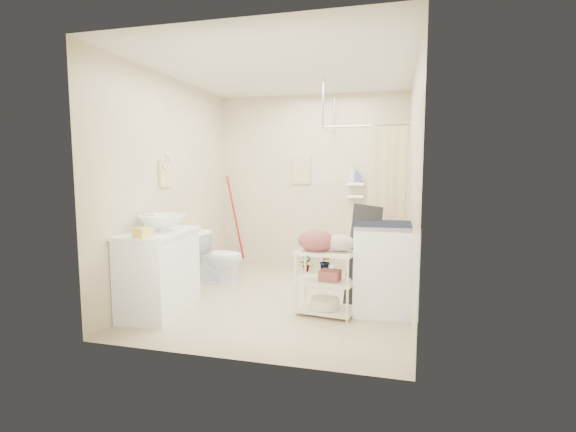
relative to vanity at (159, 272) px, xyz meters
name	(u,v)px	position (x,y,z in m)	size (l,w,h in m)	color
floor	(284,299)	(1.16, 0.74, -0.43)	(3.20, 3.20, 0.00)	beige
ceiling	(283,69)	(1.16, 0.74, 2.17)	(2.80, 3.20, 0.04)	silver
wall_back	(311,183)	(1.16, 2.34, 0.87)	(2.80, 0.04, 2.60)	beige
wall_front	(229,197)	(1.16, -0.86, 0.87)	(2.80, 0.04, 2.60)	beige
wall_left	(172,187)	(-0.24, 0.74, 0.87)	(0.04, 3.20, 2.60)	beige
wall_right	(412,189)	(2.56, 0.74, 0.87)	(0.04, 3.20, 2.60)	beige
vanity	(159,272)	(0.00, 0.00, 0.00)	(0.55, 0.98, 0.87)	white
sink	(163,223)	(0.03, 0.04, 0.52)	(0.49, 0.49, 0.17)	white
counter_basket	(143,233)	(0.08, -0.39, 0.48)	(0.16, 0.13, 0.09)	#F9D754
floor_basket	(159,311)	(0.08, -0.15, -0.37)	(0.25, 0.19, 0.13)	#FBE548
toilet	(219,257)	(0.12, 1.26, -0.09)	(0.38, 0.67, 0.68)	white
mop	(233,222)	(-0.05, 2.20, 0.26)	(0.13, 0.13, 1.39)	#B41B10
potted_plant_a	(306,261)	(1.13, 2.11, -0.27)	(0.17, 0.11, 0.32)	brown
potted_plant_b	(326,261)	(1.43, 2.13, -0.27)	(0.18, 0.15, 0.33)	brown
hanging_towel	(301,170)	(1.01, 2.32, 1.07)	(0.28, 0.03, 0.42)	beige
towel_ring	(165,173)	(-0.22, 0.54, 1.04)	(0.04, 0.22, 0.34)	#E1CA88
tp_holder	(179,233)	(-0.20, 0.79, 0.29)	(0.08, 0.12, 0.14)	white
shower	(366,204)	(2.01, 1.79, 0.62)	(1.10, 1.10, 2.10)	silver
shampoo_bottle_a	(352,174)	(1.78, 2.26, 1.01)	(0.09, 0.09, 0.24)	silver
shampoo_bottle_b	(357,176)	(1.85, 2.27, 0.98)	(0.08, 0.09, 0.19)	#4767A5
washing_machine	(385,267)	(2.30, 0.64, 0.04)	(0.64, 0.66, 0.94)	white
laundry_rack	(325,277)	(1.71, 0.35, -0.03)	(0.58, 0.34, 0.81)	#EFE9CA
ironing_board	(363,255)	(2.07, 0.73, 0.15)	(0.33, 0.10, 1.16)	black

